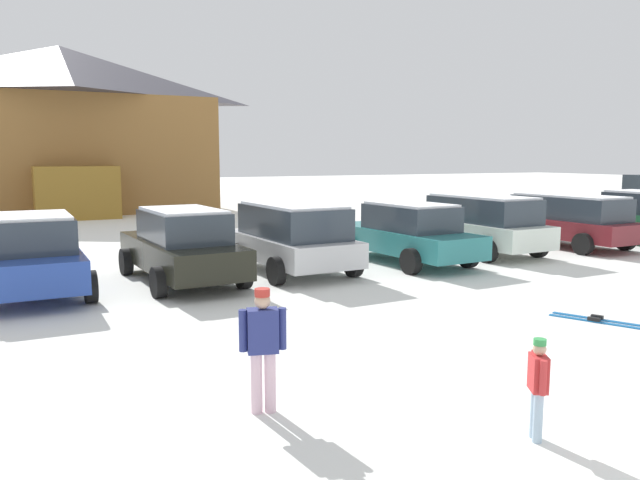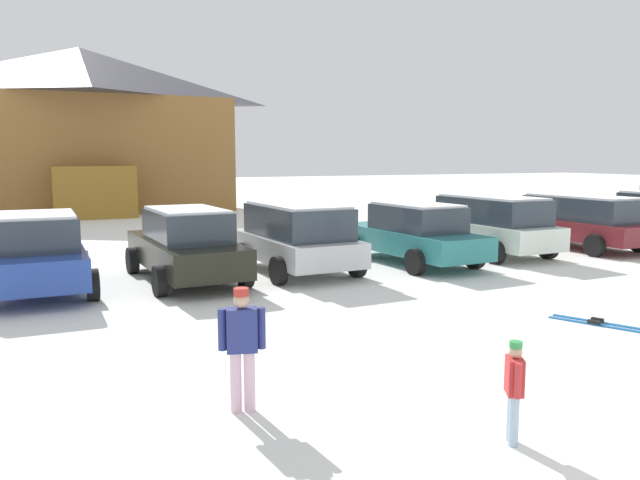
{
  "view_description": "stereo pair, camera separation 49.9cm",
  "coord_description": "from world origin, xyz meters",
  "px_view_note": "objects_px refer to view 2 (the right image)",
  "views": [
    {
      "loc": [
        -6.63,
        -2.48,
        2.83
      ],
      "look_at": [
        -0.96,
        8.62,
        1.16
      ],
      "focal_mm": 35.0,
      "sensor_mm": 36.0,
      "label": 1
    },
    {
      "loc": [
        -6.18,
        -2.7,
        2.83
      ],
      "look_at": [
        -0.96,
        8.62,
        1.16
      ],
      "focal_mm": 35.0,
      "sensor_mm": 36.0,
      "label": 2
    }
  ],
  "objects_px": {
    "parked_maroon_van": "(580,220)",
    "pair_of_skis": "(598,323)",
    "parked_black_sedan": "(186,244)",
    "parked_white_suv": "(490,223)",
    "skier_child_in_red_jacket": "(514,386)",
    "ski_lodge": "(83,128)",
    "parked_teal_hatchback": "(413,233)",
    "parked_silver_wagon": "(297,236)",
    "skier_teen_in_navy_coat": "(242,342)",
    "parked_blue_hatchback": "(38,253)"
  },
  "relations": [
    {
      "from": "parked_maroon_van",
      "to": "pair_of_skis",
      "type": "relative_size",
      "value": 2.93
    },
    {
      "from": "parked_black_sedan",
      "to": "pair_of_skis",
      "type": "distance_m",
      "value": 8.68
    },
    {
      "from": "parked_white_suv",
      "to": "skier_child_in_red_jacket",
      "type": "relative_size",
      "value": 4.16
    },
    {
      "from": "ski_lodge",
      "to": "parked_teal_hatchback",
      "type": "distance_m",
      "value": 23.09
    },
    {
      "from": "ski_lodge",
      "to": "parked_teal_hatchback",
      "type": "bearing_deg",
      "value": -73.43
    },
    {
      "from": "ski_lodge",
      "to": "pair_of_skis",
      "type": "relative_size",
      "value": 9.32
    },
    {
      "from": "parked_silver_wagon",
      "to": "skier_teen_in_navy_coat",
      "type": "relative_size",
      "value": 2.9
    },
    {
      "from": "parked_maroon_van",
      "to": "skier_teen_in_navy_coat",
      "type": "distance_m",
      "value": 15.35
    },
    {
      "from": "parked_maroon_van",
      "to": "skier_child_in_red_jacket",
      "type": "relative_size",
      "value": 4.42
    },
    {
      "from": "parked_white_suv",
      "to": "skier_teen_in_navy_coat",
      "type": "relative_size",
      "value": 3.1
    },
    {
      "from": "skier_child_in_red_jacket",
      "to": "skier_teen_in_navy_coat",
      "type": "xyz_separation_m",
      "value": [
        -2.18,
        1.88,
        0.2
      ]
    },
    {
      "from": "parked_silver_wagon",
      "to": "skier_child_in_red_jacket",
      "type": "distance_m",
      "value": 9.58
    },
    {
      "from": "ski_lodge",
      "to": "parked_maroon_van",
      "type": "xyz_separation_m",
      "value": [
        12.74,
        -21.69,
        -3.42
      ]
    },
    {
      "from": "parked_teal_hatchback",
      "to": "parked_white_suv",
      "type": "distance_m",
      "value": 2.88
    },
    {
      "from": "parked_maroon_van",
      "to": "ski_lodge",
      "type": "bearing_deg",
      "value": 120.43
    },
    {
      "from": "parked_black_sedan",
      "to": "pair_of_skis",
      "type": "height_order",
      "value": "parked_black_sedan"
    },
    {
      "from": "ski_lodge",
      "to": "parked_teal_hatchback",
      "type": "relative_size",
      "value": 3.09
    },
    {
      "from": "parked_white_suv",
      "to": "pair_of_skis",
      "type": "bearing_deg",
      "value": -116.2
    },
    {
      "from": "pair_of_skis",
      "to": "parked_teal_hatchback",
      "type": "bearing_deg",
      "value": 85.68
    },
    {
      "from": "parked_blue_hatchback",
      "to": "skier_child_in_red_jacket",
      "type": "bearing_deg",
      "value": -66.46
    },
    {
      "from": "ski_lodge",
      "to": "parked_blue_hatchback",
      "type": "relative_size",
      "value": 3.49
    },
    {
      "from": "parked_blue_hatchback",
      "to": "parked_silver_wagon",
      "type": "bearing_deg",
      "value": -0.99
    },
    {
      "from": "pair_of_skis",
      "to": "skier_teen_in_navy_coat",
      "type": "bearing_deg",
      "value": -171.61
    },
    {
      "from": "parked_maroon_van",
      "to": "pair_of_skis",
      "type": "height_order",
      "value": "parked_maroon_van"
    },
    {
      "from": "skier_child_in_red_jacket",
      "to": "parked_teal_hatchback",
      "type": "bearing_deg",
      "value": 62.19
    },
    {
      "from": "ski_lodge",
      "to": "pair_of_skis",
      "type": "distance_m",
      "value": 29.29
    },
    {
      "from": "parked_teal_hatchback",
      "to": "skier_teen_in_navy_coat",
      "type": "distance_m",
      "value": 10.28
    },
    {
      "from": "parked_black_sedan",
      "to": "parked_white_suv",
      "type": "height_order",
      "value": "parked_white_suv"
    },
    {
      "from": "skier_child_in_red_jacket",
      "to": "pair_of_skis",
      "type": "bearing_deg",
      "value": 32.81
    },
    {
      "from": "parked_white_suv",
      "to": "skier_teen_in_navy_coat",
      "type": "distance_m",
      "value": 12.63
    },
    {
      "from": "parked_teal_hatchback",
      "to": "pair_of_skis",
      "type": "xyz_separation_m",
      "value": [
        -0.49,
        -6.46,
        -0.8
      ]
    },
    {
      "from": "parked_silver_wagon",
      "to": "parked_black_sedan",
      "type": "bearing_deg",
      "value": 178.46
    },
    {
      "from": "parked_white_suv",
      "to": "skier_teen_in_navy_coat",
      "type": "height_order",
      "value": "parked_white_suv"
    },
    {
      "from": "ski_lodge",
      "to": "parked_white_suv",
      "type": "distance_m",
      "value": 23.73
    },
    {
      "from": "parked_white_suv",
      "to": "parked_maroon_van",
      "type": "height_order",
      "value": "parked_white_suv"
    },
    {
      "from": "ski_lodge",
      "to": "skier_child_in_red_jacket",
      "type": "height_order",
      "value": "ski_lodge"
    },
    {
      "from": "parked_teal_hatchback",
      "to": "skier_child_in_red_jacket",
      "type": "height_order",
      "value": "parked_teal_hatchback"
    },
    {
      "from": "parked_blue_hatchback",
      "to": "parked_maroon_van",
      "type": "bearing_deg",
      "value": -0.16
    },
    {
      "from": "parked_maroon_van",
      "to": "pair_of_skis",
      "type": "distance_m",
      "value": 9.49
    },
    {
      "from": "parked_blue_hatchback",
      "to": "skier_teen_in_navy_coat",
      "type": "relative_size",
      "value": 3.0
    },
    {
      "from": "skier_teen_in_navy_coat",
      "to": "parked_silver_wagon",
      "type": "bearing_deg",
      "value": 63.28
    },
    {
      "from": "parked_teal_hatchback",
      "to": "skier_child_in_red_jacket",
      "type": "xyz_separation_m",
      "value": [
        -4.92,
        -9.32,
        -0.23
      ]
    },
    {
      "from": "parked_blue_hatchback",
      "to": "parked_teal_hatchback",
      "type": "height_order",
      "value": "parked_blue_hatchback"
    },
    {
      "from": "parked_teal_hatchback",
      "to": "skier_teen_in_navy_coat",
      "type": "xyz_separation_m",
      "value": [
        -7.1,
        -7.44,
        -0.02
      ]
    },
    {
      "from": "ski_lodge",
      "to": "parked_silver_wagon",
      "type": "distance_m",
      "value": 22.25
    },
    {
      "from": "skier_teen_in_navy_coat",
      "to": "pair_of_skis",
      "type": "xyz_separation_m",
      "value": [
        6.61,
        0.97,
        -0.77
      ]
    },
    {
      "from": "parked_teal_hatchback",
      "to": "ski_lodge",
      "type": "bearing_deg",
      "value": 106.57
    },
    {
      "from": "parked_blue_hatchback",
      "to": "parked_black_sedan",
      "type": "distance_m",
      "value": 3.07
    },
    {
      "from": "parked_blue_hatchback",
      "to": "parked_white_suv",
      "type": "xyz_separation_m",
      "value": [
        11.93,
        0.11,
        0.08
      ]
    },
    {
      "from": "ski_lodge",
      "to": "parked_black_sedan",
      "type": "height_order",
      "value": "ski_lodge"
    }
  ]
}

